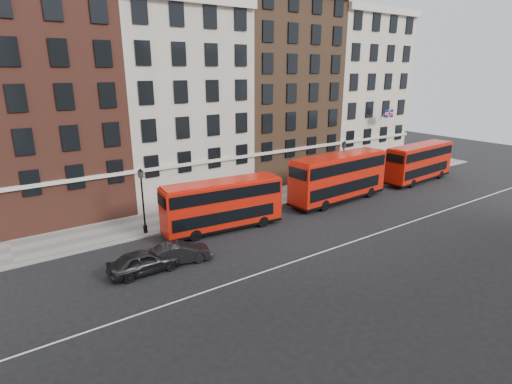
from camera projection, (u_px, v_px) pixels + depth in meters
ground at (283, 249)px, 29.44m from camera, size 120.00×120.00×0.00m
pavement at (214, 210)px, 37.68m from camera, size 80.00×5.00×0.15m
kerb at (227, 217)px, 35.71m from camera, size 80.00×0.30×0.16m
road_centre_line at (300, 259)px, 27.87m from camera, size 70.00×0.12×0.01m
building_terrace at (172, 95)px, 40.35m from camera, size 64.00×11.95×22.00m
bus_b at (222, 204)px, 32.42m from camera, size 10.15×3.34×4.19m
bus_c at (339, 177)px, 39.58m from camera, size 11.51×3.37×4.78m
bus_d at (419, 162)px, 46.91m from camera, size 10.65×3.30×4.41m
car_rear at (144, 261)px, 25.89m from camera, size 4.58×1.85×1.56m
car_front at (179, 253)px, 27.27m from camera, size 4.49×2.37×1.41m
lamp_post_left at (143, 198)px, 31.31m from camera, size 0.44×0.44×5.33m
lamp_post_right at (343, 163)px, 43.30m from camera, size 0.44×0.44×5.33m
traffic_light at (388, 161)px, 47.18m from camera, size 0.25×0.45×3.27m
iron_railings at (203, 198)px, 39.24m from camera, size 6.60×0.06×1.00m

